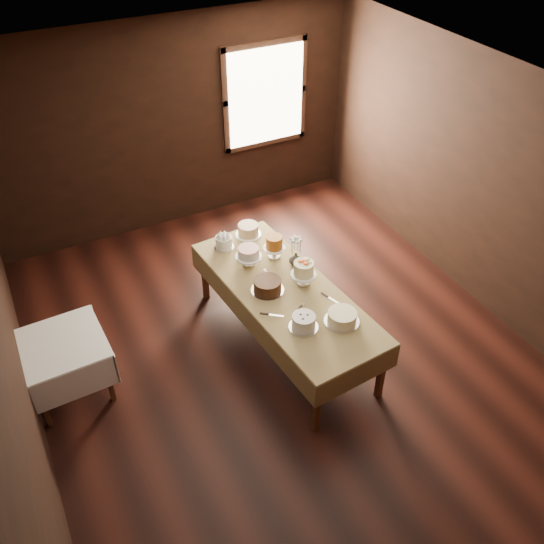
{
  "coord_description": "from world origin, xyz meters",
  "views": [
    {
      "loc": [
        -2.13,
        -3.97,
        4.66
      ],
      "look_at": [
        0.0,
        0.2,
        0.95
      ],
      "focal_mm": 38.7,
      "sensor_mm": 36.0,
      "label": 1
    }
  ],
  "objects_px": {
    "cake_meringue": "(224,243)",
    "cake_cream": "(342,317)",
    "cake_caramel": "(274,248)",
    "cake_server_b": "(334,300)",
    "cake_server_d": "(294,267)",
    "cake_chocolate": "(267,286)",
    "cake_flowers": "(303,274)",
    "cake_lattice": "(249,257)",
    "cake_server_e": "(276,315)",
    "cake_speckled": "(248,230)",
    "display_table": "(285,294)",
    "cake_server_c": "(267,273)",
    "side_table": "(61,349)",
    "flower_vase": "(296,259)",
    "cake_swirl": "(304,322)",
    "cake_server_a": "(305,301)"
  },
  "relations": [
    {
      "from": "cake_meringue",
      "to": "cake_cream",
      "type": "distance_m",
      "value": 1.73
    },
    {
      "from": "cake_caramel",
      "to": "cake_cream",
      "type": "height_order",
      "value": "cake_caramel"
    },
    {
      "from": "cake_server_b",
      "to": "cake_server_d",
      "type": "distance_m",
      "value": 0.67
    },
    {
      "from": "cake_chocolate",
      "to": "cake_flowers",
      "type": "xyz_separation_m",
      "value": [
        0.39,
        -0.06,
        0.06
      ]
    },
    {
      "from": "cake_lattice",
      "to": "cake_server_e",
      "type": "bearing_deg",
      "value": -97.34
    },
    {
      "from": "cake_caramel",
      "to": "cake_server_b",
      "type": "bearing_deg",
      "value": -77.99
    },
    {
      "from": "cake_meringue",
      "to": "cake_speckled",
      "type": "height_order",
      "value": "cake_meringue"
    },
    {
      "from": "display_table",
      "to": "cake_server_b",
      "type": "xyz_separation_m",
      "value": [
        0.35,
        -0.37,
        0.06
      ]
    },
    {
      "from": "cake_server_c",
      "to": "cake_server_d",
      "type": "bearing_deg",
      "value": -98.94
    },
    {
      "from": "side_table",
      "to": "cake_server_e",
      "type": "xyz_separation_m",
      "value": [
        1.97,
        -0.67,
        0.16
      ]
    },
    {
      "from": "cake_server_b",
      "to": "cake_server_e",
      "type": "bearing_deg",
      "value": -114.04
    },
    {
      "from": "cake_flowers",
      "to": "flower_vase",
      "type": "xyz_separation_m",
      "value": [
        0.08,
        0.32,
        -0.05
      ]
    },
    {
      "from": "display_table",
      "to": "cake_swirl",
      "type": "bearing_deg",
      "value": -100.79
    },
    {
      "from": "cake_cream",
      "to": "cake_server_c",
      "type": "relative_size",
      "value": 1.46
    },
    {
      "from": "cake_speckled",
      "to": "cake_server_e",
      "type": "xyz_separation_m",
      "value": [
        -0.35,
        -1.38,
        -0.06
      ]
    },
    {
      "from": "cake_lattice",
      "to": "cake_server_b",
      "type": "xyz_separation_m",
      "value": [
        0.51,
        -0.94,
        -0.09
      ]
    },
    {
      "from": "display_table",
      "to": "cake_lattice",
      "type": "height_order",
      "value": "cake_lattice"
    },
    {
      "from": "cake_server_b",
      "to": "cake_meringue",
      "type": "bearing_deg",
      "value": -173.16
    },
    {
      "from": "cake_meringue",
      "to": "flower_vase",
      "type": "bearing_deg",
      "value": -48.42
    },
    {
      "from": "cake_caramel",
      "to": "cake_server_a",
      "type": "height_order",
      "value": "cake_caramel"
    },
    {
      "from": "side_table",
      "to": "cake_speckled",
      "type": "relative_size",
      "value": 2.8
    },
    {
      "from": "cake_speckled",
      "to": "cake_chocolate",
      "type": "distance_m",
      "value": 1.03
    },
    {
      "from": "cake_chocolate",
      "to": "cake_flowers",
      "type": "distance_m",
      "value": 0.4
    },
    {
      "from": "side_table",
      "to": "cake_lattice",
      "type": "bearing_deg",
      "value": 5.45
    },
    {
      "from": "cake_flowers",
      "to": "cake_swirl",
      "type": "relative_size",
      "value": 0.91
    },
    {
      "from": "cake_caramel",
      "to": "cake_server_a",
      "type": "distance_m",
      "value": 0.82
    },
    {
      "from": "display_table",
      "to": "flower_vase",
      "type": "xyz_separation_m",
      "value": [
        0.3,
        0.33,
        0.13
      ]
    },
    {
      "from": "cake_meringue",
      "to": "cake_server_a",
      "type": "xyz_separation_m",
      "value": [
        0.36,
        -1.22,
        -0.07
      ]
    },
    {
      "from": "cake_server_d",
      "to": "flower_vase",
      "type": "bearing_deg",
      "value": -17.81
    },
    {
      "from": "cake_server_a",
      "to": "flower_vase",
      "type": "distance_m",
      "value": 0.62
    },
    {
      "from": "cake_speckled",
      "to": "cake_server_b",
      "type": "xyz_separation_m",
      "value": [
        0.27,
        -1.45,
        -0.06
      ]
    },
    {
      "from": "flower_vase",
      "to": "side_table",
      "type": "bearing_deg",
      "value": 179.18
    },
    {
      "from": "cake_server_c",
      "to": "cake_chocolate",
      "type": "bearing_deg",
      "value": 152.97
    },
    {
      "from": "cake_lattice",
      "to": "cake_cream",
      "type": "xyz_separation_m",
      "value": [
        0.41,
        -1.24,
        -0.04
      ]
    },
    {
      "from": "cake_cream",
      "to": "cake_server_c",
      "type": "xyz_separation_m",
      "value": [
        -0.3,
        1.01,
        -0.05
      ]
    },
    {
      "from": "side_table",
      "to": "cake_lattice",
      "type": "relative_size",
      "value": 2.89
    },
    {
      "from": "side_table",
      "to": "flower_vase",
      "type": "height_order",
      "value": "flower_vase"
    },
    {
      "from": "cake_flowers",
      "to": "cake_server_e",
      "type": "xyz_separation_m",
      "value": [
        -0.48,
        -0.32,
        -0.12
      ]
    },
    {
      "from": "cake_lattice",
      "to": "cake_server_d",
      "type": "relative_size",
      "value": 1.21
    },
    {
      "from": "display_table",
      "to": "cake_lattice",
      "type": "xyz_separation_m",
      "value": [
        -0.15,
        0.56,
        0.15
      ]
    },
    {
      "from": "side_table",
      "to": "cake_cream",
      "type": "bearing_deg",
      "value": -22.6
    },
    {
      "from": "cake_cream",
      "to": "cake_server_d",
      "type": "bearing_deg",
      "value": 90.09
    },
    {
      "from": "cake_swirl",
      "to": "cake_lattice",
      "type": "bearing_deg",
      "value": 92.13
    },
    {
      "from": "cake_flowers",
      "to": "display_table",
      "type": "bearing_deg",
      "value": -176.65
    },
    {
      "from": "display_table",
      "to": "cake_server_b",
      "type": "bearing_deg",
      "value": -46.46
    },
    {
      "from": "cake_cream",
      "to": "cake_chocolate",
      "type": "bearing_deg",
      "value": 119.96
    },
    {
      "from": "cake_server_a",
      "to": "cake_swirl",
      "type": "bearing_deg",
      "value": -153.75
    },
    {
      "from": "cake_chocolate",
      "to": "cake_lattice",
      "type": "bearing_deg",
      "value": 87.82
    },
    {
      "from": "cake_lattice",
      "to": "cake_server_c",
      "type": "distance_m",
      "value": 0.27
    },
    {
      "from": "cake_caramel",
      "to": "flower_vase",
      "type": "xyz_separation_m",
      "value": [
        0.14,
        -0.23,
        -0.05
      ]
    }
  ]
}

